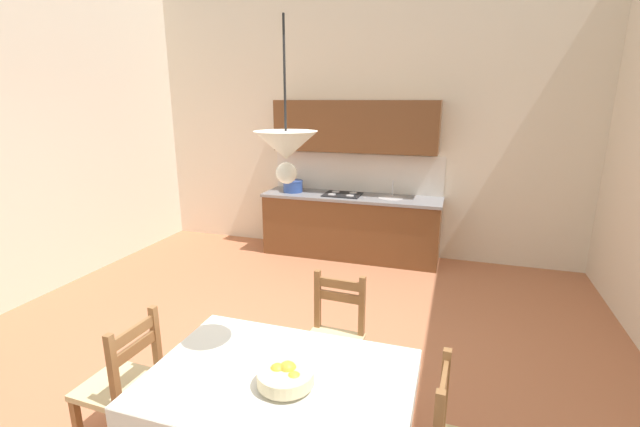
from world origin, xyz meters
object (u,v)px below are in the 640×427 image
Objects in this scene: dining_table at (280,395)px; dining_chair_kitchen_side at (333,340)px; pendant_lamp at (286,147)px; kitchen_cabinetry at (351,198)px; dining_chair_tv_side at (123,385)px; fruit_bowl at (286,376)px.

dining_table is 0.95m from dining_chair_kitchen_side.
pendant_lamp is (-0.03, -0.79, 1.53)m from dining_chair_kitchen_side.
dining_table is at bearing -92.35° from dining_chair_kitchen_side.
dining_chair_tv_side is at bearing -97.45° from kitchen_cabinetry.
kitchen_cabinetry is 3.10m from dining_chair_kitchen_side.
pendant_lamp reaches higher than dining_table.
kitchen_cabinetry is at bearing 99.12° from fruit_bowl.
dining_chair_tv_side is 1.89m from pendant_lamp.
fruit_bowl is 1.18m from pendant_lamp.
dining_chair_kitchen_side is (0.04, 0.93, -0.19)m from dining_table.
dining_table is 1.35m from pendant_lamp.
dining_table is 0.20m from fruit_bowl.
kitchen_cabinetry is 3.99m from dining_table.
kitchen_cabinetry is 2.70× the size of dining_chair_tv_side.
dining_chair_kitchen_side is (0.62, -3.01, -0.41)m from kitchen_cabinetry.
dining_table is at bearing 134.09° from fruit_bowl.
dining_chair_tv_side reaches higher than fruit_bowl.
fruit_bowl is (1.16, -0.07, 0.37)m from dining_chair_tv_side.
pendant_lamp is (-0.06, 0.21, 1.16)m from fruit_bowl.
fruit_bowl is 0.37× the size of pendant_lamp.
dining_chair_kitchen_side is at bearing 87.65° from dining_table.
dining_chair_tv_side is (-1.13, -0.93, 0.00)m from dining_chair_kitchen_side.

